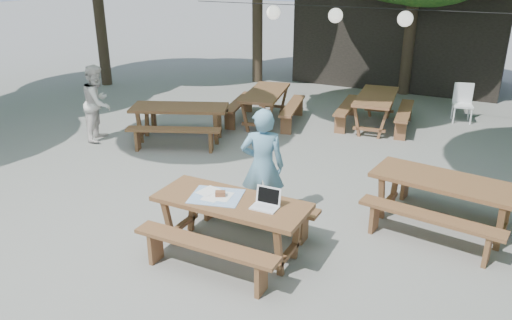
{
  "coord_description": "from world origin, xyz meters",
  "views": [
    {
      "loc": [
        3.59,
        -5.58,
        3.59
      ],
      "look_at": [
        0.73,
        0.07,
        1.05
      ],
      "focal_mm": 35.0,
      "sensor_mm": 36.0,
      "label": 1
    }
  ],
  "objects": [
    {
      "name": "main_picnic_table",
      "position": [
        0.73,
        -0.63,
        0.39
      ],
      "size": [
        2.0,
        1.58,
        0.75
      ],
      "color": "brown",
      "rests_on": "ground"
    },
    {
      "name": "laptop",
      "position": [
        1.21,
        -0.59,
        0.81
      ],
      "size": [
        0.33,
        0.27,
        0.24
      ],
      "rotation": [
        0.0,
        0.0,
        0.02
      ],
      "color": "white",
      "rests_on": "main_picnic_table"
    },
    {
      "name": "picnic_table_ne",
      "position": [
        3.09,
        1.29,
        0.39
      ],
      "size": [
        2.09,
        1.81,
        0.75
      ],
      "rotation": [
        0.0,
        0.0,
        -0.13
      ],
      "color": "brown",
      "rests_on": "ground"
    },
    {
      "name": "paper_lanterns",
      "position": [
        -0.19,
        6.0,
        2.4
      ],
      "size": [
        9.0,
        0.34,
        0.38
      ],
      "color": "black",
      "rests_on": "ground"
    },
    {
      "name": "picnic_table_far_e",
      "position": [
        1.04,
        5.51,
        0.39
      ],
      "size": [
        1.78,
        2.08,
        0.75
      ],
      "rotation": [
        0.0,
        0.0,
        1.68
      ],
      "color": "brown",
      "rests_on": "ground"
    },
    {
      "name": "pavilion",
      "position": [
        0.5,
        10.5,
        1.4
      ],
      "size": [
        6.0,
        3.0,
        2.8
      ],
      "primitive_type": "cube",
      "color": "black",
      "rests_on": "ground"
    },
    {
      "name": "picnic_table_far_w",
      "position": [
        -1.37,
        4.69,
        0.39
      ],
      "size": [
        1.95,
        2.19,
        0.75
      ],
      "rotation": [
        0.0,
        0.0,
        1.79
      ],
      "color": "brown",
      "rests_on": "ground"
    },
    {
      "name": "tabletop_clutter",
      "position": [
        0.51,
        -0.63,
        0.76
      ],
      "size": [
        0.77,
        0.69,
        0.08
      ],
      "color": "#3A7CC6",
      "rests_on": "main_picnic_table"
    },
    {
      "name": "plastic_chair",
      "position": [
        2.79,
        6.86,
        0.26
      ],
      "size": [
        0.53,
        0.53,
        0.9
      ],
      "rotation": [
        0.0,
        0.0,
        0.23
      ],
      "color": "white",
      "rests_on": "ground"
    },
    {
      "name": "ground",
      "position": [
        0.0,
        0.0,
        0.0
      ],
      "size": [
        80.0,
        80.0,
        0.0
      ],
      "primitive_type": "plane",
      "color": "slate",
      "rests_on": "ground"
    },
    {
      "name": "picnic_table_nw",
      "position": [
        -2.42,
        2.72,
        0.39
      ],
      "size": [
        2.37,
        2.2,
        0.75
      ],
      "rotation": [
        0.0,
        0.0,
        0.41
      ],
      "color": "brown",
      "rests_on": "ground"
    },
    {
      "name": "second_person",
      "position": [
        -4.01,
        2.02,
        0.8
      ],
      "size": [
        0.85,
        0.95,
        1.6
      ],
      "primitive_type": "imported",
      "rotation": [
        0.0,
        0.0,
        1.95
      ],
      "color": "white",
      "rests_on": "ground"
    },
    {
      "name": "woman",
      "position": [
        0.7,
        0.32,
        0.86
      ],
      "size": [
        0.74,
        0.62,
        1.71
      ],
      "primitive_type": "imported",
      "rotation": [
        0.0,
        0.0,
        3.54
      ],
      "color": "#689EBD",
      "rests_on": "ground"
    }
  ]
}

